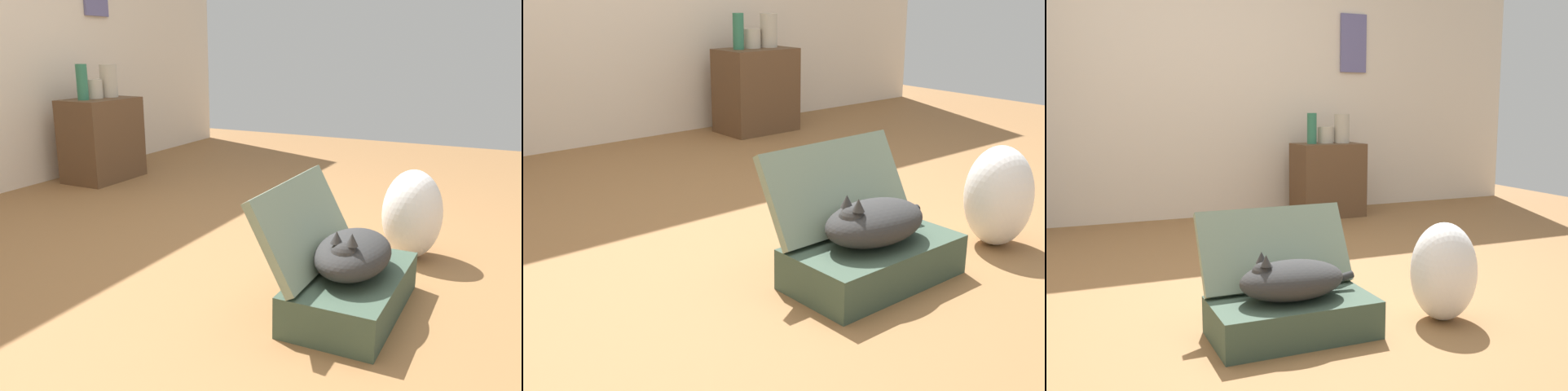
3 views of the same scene
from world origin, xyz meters
TOP-DOWN VIEW (x-y plane):
  - ground_plane at (0.00, 0.00)m, footprint 7.68×7.68m
  - suitcase_base at (-0.21, -0.56)m, footprint 0.67×0.36m
  - suitcase_lid at (-0.21, -0.36)m, footprint 0.67×0.20m
  - cat at (-0.21, -0.56)m, footprint 0.52×0.27m
  - plastic_bag_white at (0.47, -0.64)m, footprint 0.29×0.29m
  - side_table at (1.07, 1.85)m, footprint 0.57×0.38m
  - vase_tall at (0.93, 1.87)m, footprint 0.08×0.08m
  - vase_short at (1.22, 1.87)m, footprint 0.13×0.13m
  - vase_round at (1.07, 1.90)m, footprint 0.14×0.14m

SIDE VIEW (x-z plane):
  - ground_plane at x=0.00m, z-range 0.00..0.00m
  - suitcase_base at x=-0.21m, z-range 0.00..0.16m
  - plastic_bag_white at x=0.47m, z-range 0.00..0.44m
  - cat at x=-0.21m, z-range 0.14..0.34m
  - side_table at x=1.07m, z-range 0.00..0.63m
  - suitcase_lid at x=-0.21m, z-range 0.16..0.50m
  - vase_round at x=1.07m, z-range 0.63..0.77m
  - vase_short at x=1.22m, z-range 0.63..0.87m
  - vase_tall at x=0.93m, z-range 0.63..0.88m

